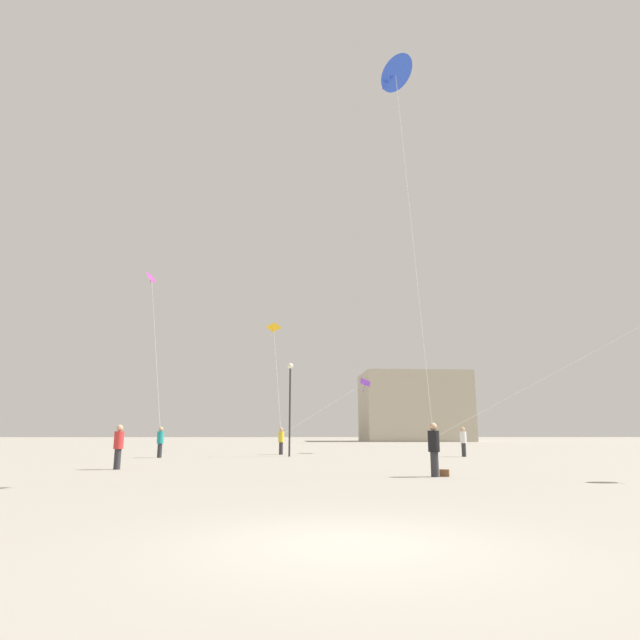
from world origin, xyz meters
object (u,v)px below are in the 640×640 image
(kite_violet_delta, at_px, (364,383))
(lamppost_east, at_px, (290,395))
(person_in_yellow, at_px, (281,440))
(kite_amber_delta, at_px, (274,330))
(person_in_red, at_px, (119,445))
(kite_cobalt_diamond, at_px, (395,74))
(kite_magenta_diamond, at_px, (152,279))
(person_in_white, at_px, (463,440))
(person_in_teal, at_px, (160,441))
(handbag_beside_flyer, at_px, (444,473))
(building_left_hall, at_px, (413,407))
(person_in_black, at_px, (434,447))

(kite_violet_delta, relative_size, lamppost_east, 1.13)
(person_in_yellow, xyz_separation_m, kite_amber_delta, (-1.08, 6.64, 8.82))
(person_in_yellow, distance_m, person_in_red, 15.48)
(kite_cobalt_diamond, bearing_deg, lamppost_east, 102.86)
(kite_magenta_diamond, bearing_deg, person_in_white, -25.37)
(kite_cobalt_diamond, bearing_deg, person_in_red, 148.56)
(person_in_teal, xyz_separation_m, handbag_beside_flyer, (13.55, -13.85, -0.87))
(kite_cobalt_diamond, xyz_separation_m, building_left_hall, (14.61, 72.84, -8.00))
(kite_amber_delta, bearing_deg, person_in_red, -103.25)
(person_in_teal, relative_size, handbag_beside_flyer, 5.66)
(person_in_teal, bearing_deg, kite_cobalt_diamond, 4.12)
(person_in_teal, xyz_separation_m, kite_cobalt_diamond, (11.79, -16.66, 12.58))
(kite_magenta_diamond, bearing_deg, kite_cobalt_diamond, -59.85)
(person_in_teal, bearing_deg, kite_violet_delta, 85.97)
(building_left_hall, bearing_deg, person_in_red, -110.96)
(kite_cobalt_diamond, distance_m, handbag_beside_flyer, 13.85)
(building_left_hall, xyz_separation_m, handbag_beside_flyer, (-12.85, -70.03, -5.46))
(lamppost_east, relative_size, handbag_beside_flyer, 18.28)
(person_in_red, height_order, handbag_beside_flyer, person_in_red)
(person_in_teal, bearing_deg, building_left_hall, 123.66)
(person_in_black, relative_size, kite_magenta_diamond, 0.13)
(person_in_yellow, xyz_separation_m, lamppost_east, (0.66, -2.86, 2.85))
(person_in_teal, xyz_separation_m, kite_amber_delta, (5.94, 10.83, 8.81))
(person_in_white, distance_m, kite_magenta_diamond, 29.14)
(person_in_white, bearing_deg, kite_amber_delta, -62.34)
(kite_amber_delta, xyz_separation_m, building_left_hall, (20.46, 45.35, -4.23))
(kite_magenta_diamond, relative_size, building_left_hall, 0.80)
(lamppost_east, bearing_deg, building_left_hall, 71.16)
(kite_amber_delta, relative_size, building_left_hall, 0.52)
(person_in_teal, distance_m, person_in_red, 10.12)
(kite_amber_delta, bearing_deg, building_left_hall, 65.72)
(person_in_black, height_order, lamppost_east, lamppost_east)
(kite_magenta_diamond, bearing_deg, handbag_beside_flyer, -54.53)
(lamppost_east, bearing_deg, kite_magenta_diamond, 139.73)
(lamppost_east, bearing_deg, kite_violet_delta, 45.09)
(kite_magenta_diamond, xyz_separation_m, lamppost_east, (12.48, -10.58, -10.71))
(kite_cobalt_diamond, relative_size, handbag_beside_flyer, 40.14)
(person_in_yellow, bearing_deg, person_in_teal, 140.35)
(person_in_teal, distance_m, kite_cobalt_diamond, 23.97)
(person_in_teal, bearing_deg, kite_amber_delta, 120.09)
(person_in_white, distance_m, kite_cobalt_diamond, 22.59)
(kite_amber_delta, height_order, lamppost_east, kite_amber_delta)
(person_in_white, relative_size, kite_cobalt_diamond, 0.14)
(person_in_yellow, height_order, person_in_red, same)
(building_left_hall, height_order, handbag_beside_flyer, building_left_hall)
(person_in_yellow, xyz_separation_m, kite_violet_delta, (5.98, 2.47, 4.04))
(person_in_teal, bearing_deg, lamppost_east, 68.66)
(person_in_white, relative_size, building_left_hall, 0.10)
(person_in_white, bearing_deg, building_left_hall, -122.02)
(person_in_red, distance_m, kite_amber_delta, 23.21)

